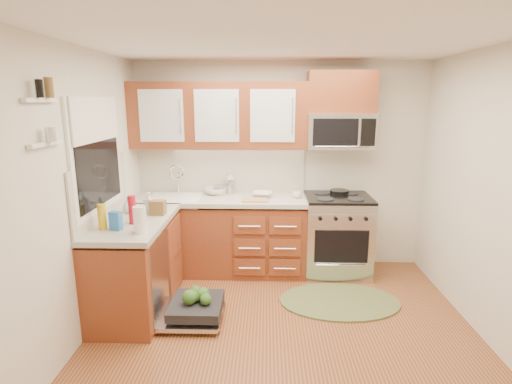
{
  "coord_description": "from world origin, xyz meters",
  "views": [
    {
      "loc": [
        -0.16,
        -3.13,
        2.05
      ],
      "look_at": [
        -0.27,
        0.85,
        1.13
      ],
      "focal_mm": 28.0,
      "sensor_mm": 36.0,
      "label": 1
    }
  ],
  "objects_px": {
    "upper_cabinets": "(219,115)",
    "paper_towel_roll": "(140,220)",
    "sink": "(175,208)",
    "cup": "(297,194)",
    "skillet": "(339,192)",
    "dishwasher": "(192,310)",
    "bowl_a": "(262,194)",
    "cutting_board": "(255,200)",
    "stock_pot": "(220,190)",
    "bowl_b": "(216,191)",
    "microwave": "(340,131)",
    "rug": "(339,301)",
    "range": "(337,235)"
  },
  "relations": [
    {
      "from": "upper_cabinets",
      "to": "cutting_board",
      "type": "bearing_deg",
      "value": -34.07
    },
    {
      "from": "rug",
      "to": "cup",
      "type": "relative_size",
      "value": 11.61
    },
    {
      "from": "upper_cabinets",
      "to": "skillet",
      "type": "height_order",
      "value": "upper_cabinets"
    },
    {
      "from": "microwave",
      "to": "rug",
      "type": "xyz_separation_m",
      "value": [
        -0.08,
        -0.87,
        -1.69
      ]
    },
    {
      "from": "bowl_a",
      "to": "sink",
      "type": "bearing_deg",
      "value": -176.16
    },
    {
      "from": "stock_pot",
      "to": "bowl_a",
      "type": "distance_m",
      "value": 0.53
    },
    {
      "from": "sink",
      "to": "cup",
      "type": "bearing_deg",
      "value": 0.9
    },
    {
      "from": "microwave",
      "to": "sink",
      "type": "xyz_separation_m",
      "value": [
        -1.93,
        -0.13,
        -0.9
      ]
    },
    {
      "from": "dishwasher",
      "to": "paper_towel_roll",
      "type": "distance_m",
      "value": 1.03
    },
    {
      "from": "cutting_board",
      "to": "stock_pot",
      "type": "bearing_deg",
      "value": 144.19
    },
    {
      "from": "sink",
      "to": "bowl_a",
      "type": "relative_size",
      "value": 2.62
    },
    {
      "from": "dishwasher",
      "to": "stock_pot",
      "type": "height_order",
      "value": "stock_pot"
    },
    {
      "from": "bowl_a",
      "to": "stock_pot",
      "type": "bearing_deg",
      "value": 168.09
    },
    {
      "from": "sink",
      "to": "cutting_board",
      "type": "height_order",
      "value": "cutting_board"
    },
    {
      "from": "sink",
      "to": "stock_pot",
      "type": "distance_m",
      "value": 0.58
    },
    {
      "from": "skillet",
      "to": "paper_towel_roll",
      "type": "bearing_deg",
      "value": -143.64
    },
    {
      "from": "paper_towel_roll",
      "to": "cup",
      "type": "xyz_separation_m",
      "value": [
        1.45,
        1.31,
        -0.08
      ]
    },
    {
      "from": "microwave",
      "to": "upper_cabinets",
      "type": "bearing_deg",
      "value": 178.98
    },
    {
      "from": "paper_towel_roll",
      "to": "bowl_b",
      "type": "xyz_separation_m",
      "value": [
        0.47,
        1.47,
        -0.08
      ]
    },
    {
      "from": "rug",
      "to": "microwave",
      "type": "bearing_deg",
      "value": 85.03
    },
    {
      "from": "range",
      "to": "sink",
      "type": "height_order",
      "value": "range"
    },
    {
      "from": "paper_towel_roll",
      "to": "bowl_a",
      "type": "xyz_separation_m",
      "value": [
        1.04,
        1.36,
        -0.09
      ]
    },
    {
      "from": "microwave",
      "to": "skillet",
      "type": "distance_m",
      "value": 0.73
    },
    {
      "from": "range",
      "to": "paper_towel_roll",
      "type": "xyz_separation_m",
      "value": [
        -1.93,
        -1.3,
        0.57
      ]
    },
    {
      "from": "microwave",
      "to": "bowl_b",
      "type": "xyz_separation_m",
      "value": [
        -1.46,
        0.05,
        -0.73
      ]
    },
    {
      "from": "rug",
      "to": "cutting_board",
      "type": "relative_size",
      "value": 4.31
    },
    {
      "from": "upper_cabinets",
      "to": "dishwasher",
      "type": "bearing_deg",
      "value": -96.04
    },
    {
      "from": "range",
      "to": "bowl_a",
      "type": "bearing_deg",
      "value": 176.17
    },
    {
      "from": "dishwasher",
      "to": "cutting_board",
      "type": "xyz_separation_m",
      "value": [
        0.57,
        0.98,
        0.84
      ]
    },
    {
      "from": "skillet",
      "to": "cup",
      "type": "height_order",
      "value": "cup"
    },
    {
      "from": "range",
      "to": "skillet",
      "type": "height_order",
      "value": "skillet"
    },
    {
      "from": "upper_cabinets",
      "to": "cup",
      "type": "height_order",
      "value": "upper_cabinets"
    },
    {
      "from": "sink",
      "to": "paper_towel_roll",
      "type": "bearing_deg",
      "value": -90.0
    },
    {
      "from": "dishwasher",
      "to": "skillet",
      "type": "relative_size",
      "value": 3.11
    },
    {
      "from": "rug",
      "to": "paper_towel_roll",
      "type": "bearing_deg",
      "value": -163.69
    },
    {
      "from": "microwave",
      "to": "paper_towel_roll",
      "type": "distance_m",
      "value": 2.48
    },
    {
      "from": "stock_pot",
      "to": "cutting_board",
      "type": "relative_size",
      "value": 0.6
    },
    {
      "from": "paper_towel_roll",
      "to": "cup",
      "type": "distance_m",
      "value": 1.95
    },
    {
      "from": "microwave",
      "to": "cup",
      "type": "bearing_deg",
      "value": -167.4
    },
    {
      "from": "range",
      "to": "microwave",
      "type": "height_order",
      "value": "microwave"
    },
    {
      "from": "skillet",
      "to": "paper_towel_roll",
      "type": "xyz_separation_m",
      "value": [
        -1.97,
        -1.45,
        0.07
      ]
    },
    {
      "from": "cutting_board",
      "to": "cup",
      "type": "height_order",
      "value": "cup"
    },
    {
      "from": "upper_cabinets",
      "to": "sink",
      "type": "distance_m",
      "value": 1.21
    },
    {
      "from": "microwave",
      "to": "sink",
      "type": "bearing_deg",
      "value": -176.15
    },
    {
      "from": "microwave",
      "to": "bowl_b",
      "type": "distance_m",
      "value": 1.64
    },
    {
      "from": "rug",
      "to": "bowl_a",
      "type": "bearing_deg",
      "value": 135.11
    },
    {
      "from": "upper_cabinets",
      "to": "paper_towel_roll",
      "type": "bearing_deg",
      "value": -110.02
    },
    {
      "from": "rug",
      "to": "paper_towel_roll",
      "type": "height_order",
      "value": "paper_towel_roll"
    },
    {
      "from": "microwave",
      "to": "stock_pot",
      "type": "distance_m",
      "value": 1.59
    },
    {
      "from": "dishwasher",
      "to": "paper_towel_roll",
      "type": "relative_size",
      "value": 2.94
    }
  ]
}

